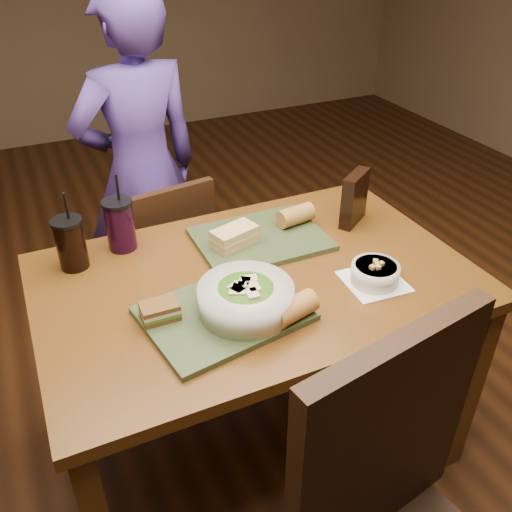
% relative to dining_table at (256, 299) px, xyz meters
% --- Properties ---
extents(ground, '(6.00, 6.00, 0.00)m').
position_rel_dining_table_xyz_m(ground, '(0.00, 0.00, -0.66)').
color(ground, '#381C0B').
rests_on(ground, ground).
extents(dining_table, '(1.30, 0.85, 0.75)m').
position_rel_dining_table_xyz_m(dining_table, '(0.00, 0.00, 0.00)').
color(dining_table, '#563311').
rests_on(dining_table, ground).
extents(chair_far, '(0.41, 0.41, 0.83)m').
position_rel_dining_table_xyz_m(chair_far, '(-0.11, 0.61, -0.20)').
color(chair_far, black).
rests_on(chair_far, ground).
extents(diner, '(0.60, 0.45, 1.50)m').
position_rel_dining_table_xyz_m(diner, '(-0.12, 0.89, 0.09)').
color(diner, '#442E7E').
rests_on(diner, ground).
extents(tray_near, '(0.47, 0.38, 0.02)m').
position_rel_dining_table_xyz_m(tray_near, '(-0.16, -0.14, 0.10)').
color(tray_near, '#324024').
rests_on(tray_near, dining_table).
extents(tray_far, '(0.42, 0.32, 0.02)m').
position_rel_dining_table_xyz_m(tray_far, '(0.10, 0.18, 0.10)').
color(tray_far, '#324024').
rests_on(tray_far, dining_table).
extents(salad_bowl, '(0.26, 0.26, 0.09)m').
position_rel_dining_table_xyz_m(salad_bowl, '(-0.10, -0.16, 0.15)').
color(salad_bowl, silver).
rests_on(salad_bowl, tray_near).
extents(soup_bowl, '(0.18, 0.18, 0.07)m').
position_rel_dining_table_xyz_m(soup_bowl, '(0.31, -0.18, 0.12)').
color(soup_bowl, white).
rests_on(soup_bowl, dining_table).
extents(sandwich_near, '(0.10, 0.07, 0.05)m').
position_rel_dining_table_xyz_m(sandwich_near, '(-0.33, -0.10, 0.13)').
color(sandwich_near, '#593819').
rests_on(sandwich_near, tray_near).
extents(sandwich_far, '(0.16, 0.12, 0.06)m').
position_rel_dining_table_xyz_m(sandwich_far, '(0.00, 0.17, 0.14)').
color(sandwich_far, tan).
rests_on(sandwich_far, tray_far).
extents(baguette_near, '(0.14, 0.09, 0.06)m').
position_rel_dining_table_xyz_m(baguette_near, '(-0.00, -0.25, 0.14)').
color(baguette_near, '#AD7533').
rests_on(baguette_near, tray_near).
extents(baguette_far, '(0.14, 0.08, 0.06)m').
position_rel_dining_table_xyz_m(baguette_far, '(0.24, 0.21, 0.14)').
color(baguette_far, '#AD7533').
rests_on(baguette_far, tray_far).
extents(cup_cola, '(0.09, 0.09, 0.26)m').
position_rel_dining_table_xyz_m(cup_cola, '(-0.49, 0.28, 0.17)').
color(cup_cola, black).
rests_on(cup_cola, dining_table).
extents(cup_berry, '(0.10, 0.10, 0.26)m').
position_rel_dining_table_xyz_m(cup_berry, '(-0.33, 0.33, 0.18)').
color(cup_berry, black).
rests_on(cup_berry, dining_table).
extents(chip_bag, '(0.14, 0.12, 0.19)m').
position_rel_dining_table_xyz_m(chip_bag, '(0.45, 0.16, 0.18)').
color(chip_bag, black).
rests_on(chip_bag, dining_table).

